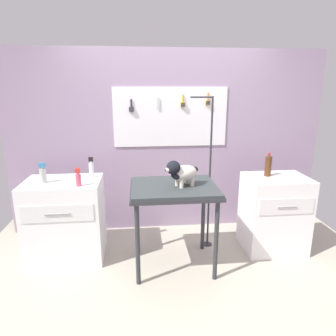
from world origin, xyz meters
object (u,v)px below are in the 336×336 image
Objects in this scene: grooming_arm at (209,180)px; cabinet_right at (274,213)px; dog at (181,172)px; grooming_table at (174,195)px; pump_bottle_white at (43,174)px; counter_left at (66,220)px; soda_bottle at (268,165)px.

grooming_arm reaches higher than cabinet_right.
dog is (-0.38, -0.41, 0.22)m from grooming_arm.
grooming_table is at bearing 150.07° from dog.
grooming_arm reaches higher than pump_bottle_white.
soda_bottle is at bearing -0.19° from counter_left.
grooming_table is 4.25× the size of pump_bottle_white.
counter_left is 4.21× the size of pump_bottle_white.
dog is 1.30m from cabinet_right.
cabinet_right is (0.75, -0.14, -0.38)m from grooming_arm.
counter_left is (-1.16, 0.29, -0.35)m from grooming_table.
dog is 1.43m from pump_bottle_white.
grooming_arm reaches higher than dog.
grooming_arm reaches higher than soda_bottle.
grooming_arm is 8.32× the size of pump_bottle_white.
grooming_table is 1.27m from cabinet_right.
soda_bottle is at bearing 0.61° from pump_bottle_white.
grooming_arm is at bearing 39.58° from grooming_table.
counter_left is 1.01× the size of cabinet_right.
pump_bottle_white is (-0.17, -0.03, 0.53)m from counter_left.
cabinet_right is at bearing -27.65° from soda_bottle.
grooming_arm is at bearing 169.22° from cabinet_right.
soda_bottle is (1.09, 0.28, 0.20)m from grooming_table.
grooming_arm is 6.65× the size of soda_bottle.
grooming_arm is at bearing 2.96° from counter_left.
dog is at bearing -162.78° from soda_bottle.
grooming_table is 2.44× the size of dog.
grooming_arm is 0.60m from dog.
dog is 0.42× the size of cabinet_right.
cabinet_right is 4.16× the size of pump_bottle_white.
cabinet_right is 2.58m from pump_bottle_white.
dog is 1.74× the size of pump_bottle_white.
pump_bottle_white is at bearing -176.26° from grooming_arm.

